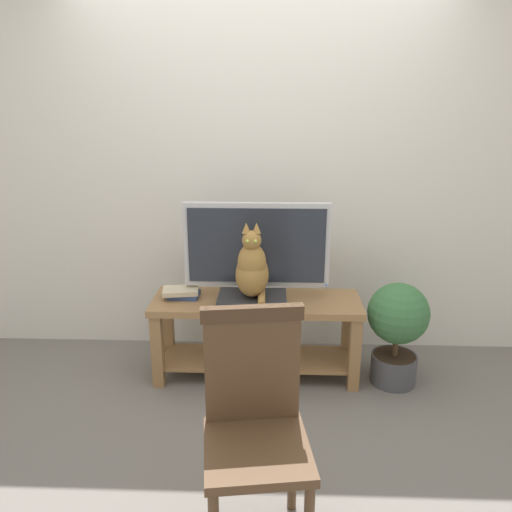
{
  "coord_description": "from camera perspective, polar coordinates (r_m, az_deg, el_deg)",
  "views": [
    {
      "loc": [
        0.1,
        -2.5,
        1.77
      ],
      "look_at": [
        -0.01,
        0.47,
        0.85
      ],
      "focal_mm": 35.49,
      "sensor_mm": 36.0,
      "label": 1
    }
  ],
  "objects": [
    {
      "name": "potted_plant",
      "position": [
        3.35,
        15.62,
        -7.67
      ],
      "size": [
        0.39,
        0.39,
        0.68
      ],
      "color": "#47474C",
      "rests_on": "ground"
    },
    {
      "name": "media_box",
      "position": [
        3.17,
        -0.43,
        -5.01
      ],
      "size": [
        0.43,
        0.28,
        0.07
      ],
      "color": "#2D2D30",
      "rests_on": "tv_stand"
    },
    {
      "name": "tv",
      "position": [
        3.21,
        0.07,
        0.87
      ],
      "size": [
        0.93,
        0.2,
        0.62
      ],
      "color": "#B7B7BC",
      "rests_on": "tv_stand"
    },
    {
      "name": "ground_plane",
      "position": [
        3.07,
        -0.21,
        -18.01
      ],
      "size": [
        12.0,
        12.0,
        0.0
      ],
      "primitive_type": "plane",
      "color": "slate"
    },
    {
      "name": "back_wall",
      "position": [
        3.56,
        0.45,
        11.29
      ],
      "size": [
        7.0,
        0.12,
        2.8
      ],
      "primitive_type": "cube",
      "color": "silver",
      "rests_on": "ground"
    },
    {
      "name": "wooden_chair",
      "position": [
        2.12,
        -0.14,
        -17.43
      ],
      "size": [
        0.47,
        0.47,
        0.99
      ],
      "color": "#513823",
      "rests_on": "ground"
    },
    {
      "name": "tv_stand",
      "position": [
        3.33,
        0.03,
        -7.66
      ],
      "size": [
        1.34,
        0.44,
        0.54
      ],
      "color": "olive",
      "rests_on": "ground"
    },
    {
      "name": "book_stack",
      "position": [
        3.32,
        -8.33,
        -4.11
      ],
      "size": [
        0.25,
        0.18,
        0.06
      ],
      "color": "#33477A",
      "rests_on": "tv_stand"
    },
    {
      "name": "cat",
      "position": [
        3.08,
        -0.43,
        -1.45
      ],
      "size": [
        0.2,
        0.35,
        0.48
      ],
      "color": "olive",
      "rests_on": "media_box"
    }
  ]
}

